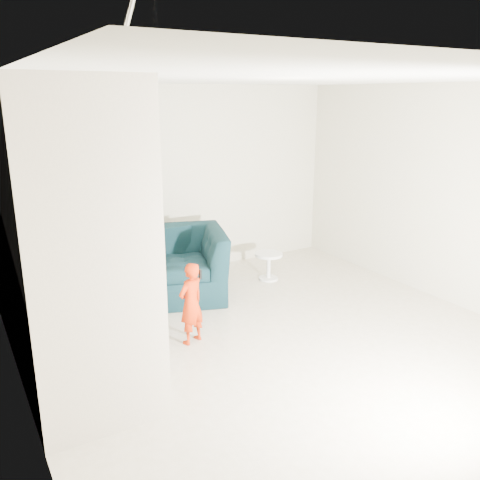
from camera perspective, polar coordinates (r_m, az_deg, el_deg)
name	(u,v)px	position (r m, az deg, el deg)	size (l,w,h in m)	color
floor	(285,346)	(5.49, 5.10, -11.81)	(5.50, 5.50, 0.00)	tan
ceiling	(293,78)	(4.86, 5.92, 17.64)	(5.50, 5.50, 0.00)	silver
back_wall	(176,182)	(7.36, -7.17, 6.46)	(5.00, 5.00, 0.00)	#B5AF93
left_wall	(14,263)	(4.12, -24.05, -2.41)	(5.50, 5.50, 0.00)	#B5AF93
right_wall	(455,197)	(6.75, 23.04, 4.44)	(5.50, 5.50, 0.00)	#B5AF93
armchair	(173,264)	(6.67, -7.55, -2.68)	(1.34, 1.17, 0.87)	black
toddler	(191,303)	(5.39, -5.53, -7.10)	(0.32, 0.21, 0.89)	#AC1E05
side_table	(269,262)	(7.24, 3.23, -2.46)	(0.39, 0.39, 0.39)	silver
staircase	(71,280)	(4.83, -18.45, -4.27)	(1.02, 3.03, 3.62)	#ADA089
cushion	(173,240)	(6.88, -7.48, 0.03)	(0.46, 0.13, 0.43)	black
throw	(124,262)	(6.49, -12.87, -2.42)	(0.04, 0.45, 0.50)	black
phone	(200,274)	(5.26, -4.49, -3.84)	(0.02, 0.05, 0.10)	black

